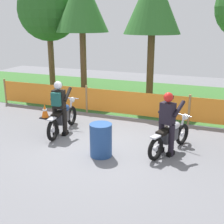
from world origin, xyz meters
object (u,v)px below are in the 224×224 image
Objects in this scene: rider_trailing at (59,105)px; traffic_cone at (45,111)px; rider_lead at (167,121)px; motorcycle_lead at (170,136)px; motorcycle_trailing at (63,118)px; spare_drum at (101,140)px.

traffic_cone is (-1.36, 1.23, -0.69)m from rider_trailing.
traffic_cone is at bearing 93.81° from rider_lead.
motorcycle_lead is 0.50m from rider_lead.
motorcycle_trailing is at bearing -37.00° from traffic_cone.
rider_lead reaches higher than motorcycle_trailing.
rider_trailing is at bearing 107.20° from rider_lead.
motorcycle_trailing is at bearing 147.18° from spare_drum.
traffic_cone is at bearing 47.44° from motorcycle_trailing.
motorcycle_trailing is 3.93× the size of traffic_cone.
motorcycle_lead is at bearing -14.91° from traffic_cone.
motorcycle_trailing is 1.23× the size of rider_lead.
rider_trailing is 1.96m from traffic_cone.
motorcycle_trailing is at bearing 106.53° from motorcycle_lead.
rider_lead is at bearing -179.43° from motorcycle_lead.
motorcycle_trailing is (-3.44, 0.26, 0.03)m from motorcycle_lead.
traffic_cone is (-4.78, 1.27, -0.19)m from motorcycle_lead.
rider_trailing reaches higher than spare_drum.
rider_trailing is at bearing -42.15° from traffic_cone.
motorcycle_trailing reaches higher than motorcycle_lead.
motorcycle_lead reaches higher than spare_drum.
motorcycle_lead is 1.11× the size of rider_trailing.
rider_trailing reaches higher than motorcycle_trailing.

